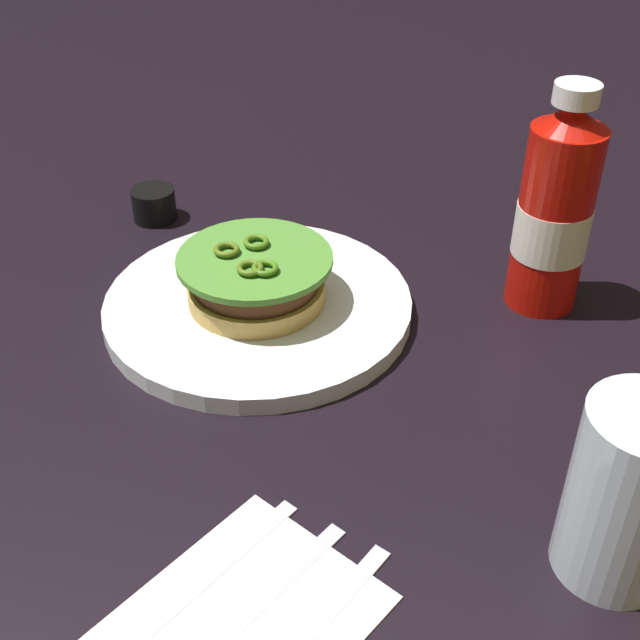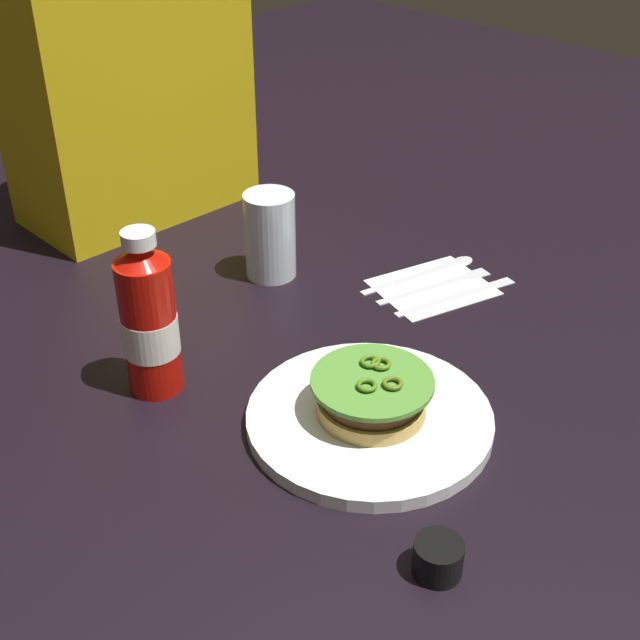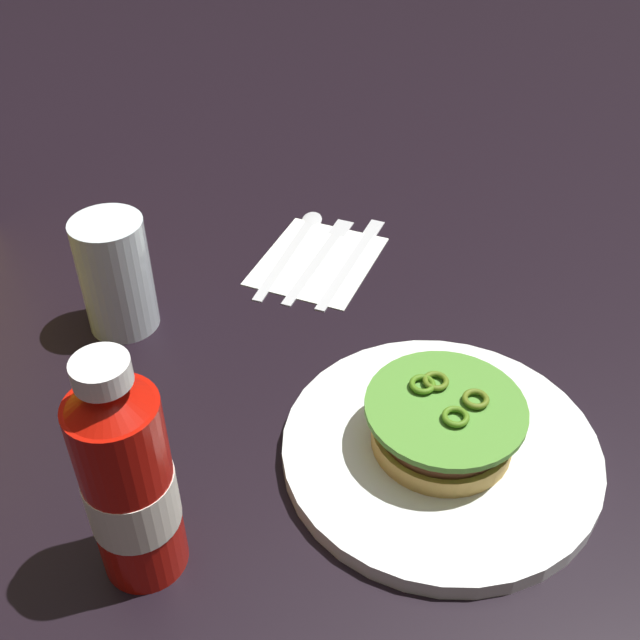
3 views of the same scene
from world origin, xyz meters
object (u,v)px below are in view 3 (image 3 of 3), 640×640
at_px(napkin, 318,260).
at_px(fork_utensil, 324,250).
at_px(dinner_plate, 440,450).
at_px(burger_sandwich, 443,423).
at_px(ketchup_bottle, 129,482).
at_px(spoon_utensil, 297,238).
at_px(water_glass, 116,275).
at_px(butter_knife, 355,254).

bearing_deg(napkin, fork_utensil, -15.33).
bearing_deg(napkin, dinner_plate, -153.38).
relative_size(burger_sandwich, napkin, 0.88).
distance_m(burger_sandwich, napkin, 0.32).
relative_size(burger_sandwich, ketchup_bottle, 0.66).
relative_size(burger_sandwich, spoon_utensil, 0.69).
bearing_deg(spoon_utensil, dinner_plate, -151.97).
bearing_deg(fork_utensil, burger_sandwich, -155.39).
relative_size(ketchup_bottle, fork_utensil, 1.11).
bearing_deg(dinner_plate, napkin, 26.62).
distance_m(dinner_plate, fork_utensil, 0.34).
bearing_deg(dinner_plate, water_glass, 66.19).
height_order(dinner_plate, butter_knife, dinner_plate).
bearing_deg(ketchup_bottle, water_glass, 21.28).
height_order(butter_knife, fork_utensil, same).
bearing_deg(burger_sandwich, water_glass, 66.56).
relative_size(dinner_plate, water_glass, 2.20).
distance_m(burger_sandwich, butter_knife, 0.32).
relative_size(napkin, fork_utensil, 0.83).
distance_m(dinner_plate, spoon_utensil, 0.37).
xyz_separation_m(water_glass, butter_knife, (0.15, -0.24, -0.06)).
distance_m(dinner_plate, ketchup_bottle, 0.28).
height_order(burger_sandwich, ketchup_bottle, ketchup_bottle).
bearing_deg(fork_utensil, ketchup_bottle, 168.59).
relative_size(dinner_plate, fork_utensil, 1.49).
relative_size(water_glass, spoon_utensil, 0.64).
height_order(ketchup_bottle, napkin, ketchup_bottle).
distance_m(butter_knife, fork_utensil, 0.04).
distance_m(butter_knife, spoon_utensil, 0.08).
distance_m(dinner_plate, butter_knife, 0.32).
relative_size(water_glass, napkin, 0.81).
distance_m(burger_sandwich, fork_utensil, 0.34).
xyz_separation_m(napkin, butter_knife, (0.01, -0.04, 0.00)).
xyz_separation_m(ketchup_bottle, napkin, (0.42, -0.08, -0.09)).
distance_m(water_glass, butter_knife, 0.29).
height_order(dinner_plate, spoon_utensil, dinner_plate).
bearing_deg(ketchup_bottle, burger_sandwich, -59.55).
bearing_deg(fork_utensil, spoon_utensil, 58.30).
bearing_deg(butter_knife, burger_sandwich, -161.48).
xyz_separation_m(burger_sandwich, butter_knife, (0.30, 0.10, -0.04)).
bearing_deg(spoon_utensil, ketchup_bottle, 173.42).
bearing_deg(napkin, spoon_utensil, 37.12).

